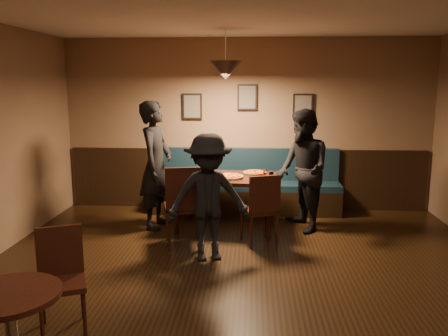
# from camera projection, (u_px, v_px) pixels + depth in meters

# --- Properties ---
(floor) EXTENTS (7.00, 7.00, 0.00)m
(floor) POSITION_uv_depth(u_px,v_px,m) (240.00, 304.00, 4.41)
(floor) COLOR black
(floor) RESTS_ON ground
(wall_back) EXTENTS (6.00, 0.00, 6.00)m
(wall_back) POSITION_uv_depth(u_px,v_px,m) (247.00, 125.00, 7.59)
(wall_back) COLOR #8C704F
(wall_back) RESTS_ON ground
(wainscot) EXTENTS (5.88, 0.06, 1.00)m
(wainscot) POSITION_uv_depth(u_px,v_px,m) (247.00, 179.00, 7.73)
(wainscot) COLOR black
(wainscot) RESTS_ON ground
(booth_bench) EXTENTS (3.00, 0.60, 1.00)m
(booth_bench) POSITION_uv_depth(u_px,v_px,m) (246.00, 182.00, 7.46)
(booth_bench) COLOR #0F232D
(booth_bench) RESTS_ON ground
(picture_left) EXTENTS (0.32, 0.04, 0.42)m
(picture_left) POSITION_uv_depth(u_px,v_px,m) (192.00, 106.00, 7.56)
(picture_left) COLOR black
(picture_left) RESTS_ON wall_back
(picture_center) EXTENTS (0.32, 0.04, 0.42)m
(picture_center) POSITION_uv_depth(u_px,v_px,m) (247.00, 97.00, 7.48)
(picture_center) COLOR black
(picture_center) RESTS_ON wall_back
(picture_right) EXTENTS (0.32, 0.04, 0.42)m
(picture_right) POSITION_uv_depth(u_px,v_px,m) (303.00, 107.00, 7.45)
(picture_right) COLOR black
(picture_right) RESTS_ON wall_back
(pendant_lamp) EXTENTS (0.44, 0.44, 0.25)m
(pendant_lamp) POSITION_uv_depth(u_px,v_px,m) (226.00, 70.00, 6.33)
(pendant_lamp) COLOR black
(pendant_lamp) RESTS_ON ceiling
(dining_table) EXTENTS (1.51, 1.04, 0.77)m
(dining_table) POSITION_uv_depth(u_px,v_px,m) (226.00, 202.00, 6.67)
(dining_table) COLOR black
(dining_table) RESTS_ON floor
(chair_near_left) EXTENTS (0.57, 0.57, 1.06)m
(chair_near_left) POSITION_uv_depth(u_px,v_px,m) (183.00, 205.00, 5.94)
(chair_near_left) COLOR black
(chair_near_left) RESTS_ON floor
(chair_near_right) EXTENTS (0.54, 0.54, 0.94)m
(chair_near_right) POSITION_uv_depth(u_px,v_px,m) (259.00, 208.00, 6.03)
(chair_near_right) COLOR #321B0E
(chair_near_right) RESTS_ON floor
(diner_left) EXTENTS (0.53, 0.73, 1.84)m
(diner_left) POSITION_uv_depth(u_px,v_px,m) (156.00, 165.00, 6.62)
(diner_left) COLOR black
(diner_left) RESTS_ON floor
(diner_right) EXTENTS (0.88, 1.00, 1.73)m
(diner_right) POSITION_uv_depth(u_px,v_px,m) (303.00, 171.00, 6.49)
(diner_right) COLOR black
(diner_right) RESTS_ON floor
(diner_front) EXTENTS (1.09, 0.80, 1.51)m
(diner_front) POSITION_uv_depth(u_px,v_px,m) (208.00, 198.00, 5.42)
(diner_front) COLOR black
(diner_front) RESTS_ON floor
(pizza_a) EXTENTS (0.42, 0.42, 0.04)m
(pizza_a) POSITION_uv_depth(u_px,v_px,m) (200.00, 173.00, 6.71)
(pizza_a) COLOR orange
(pizza_a) RESTS_ON dining_table
(pizza_b) EXTENTS (0.43, 0.43, 0.04)m
(pizza_b) POSITION_uv_depth(u_px,v_px,m) (229.00, 176.00, 6.46)
(pizza_b) COLOR #C67A25
(pizza_b) RESTS_ON dining_table
(pizza_c) EXTENTS (0.35, 0.35, 0.04)m
(pizza_c) POSITION_uv_depth(u_px,v_px,m) (254.00, 172.00, 6.76)
(pizza_c) COLOR gold
(pizza_c) RESTS_ON dining_table
(soda_glass) EXTENTS (0.09, 0.09, 0.14)m
(soda_glass) POSITION_uv_depth(u_px,v_px,m) (271.00, 176.00, 6.24)
(soda_glass) COLOR black
(soda_glass) RESTS_ON dining_table
(tabasco_bottle) EXTENTS (0.03, 0.03, 0.12)m
(tabasco_bottle) POSITION_uv_depth(u_px,v_px,m) (264.00, 173.00, 6.52)
(tabasco_bottle) COLOR #A70507
(tabasco_bottle) RESTS_ON dining_table
(napkin_a) EXTENTS (0.17, 0.17, 0.01)m
(napkin_a) POSITION_uv_depth(u_px,v_px,m) (186.00, 173.00, 6.84)
(napkin_a) COLOR #207936
(napkin_a) RESTS_ON dining_table
(napkin_b) EXTENTS (0.17, 0.17, 0.01)m
(napkin_b) POSITION_uv_depth(u_px,v_px,m) (185.00, 180.00, 6.33)
(napkin_b) COLOR #227F39
(napkin_b) RESTS_ON dining_table
(cutlery_set) EXTENTS (0.18, 0.08, 0.00)m
(cutlery_set) POSITION_uv_depth(u_px,v_px,m) (224.00, 181.00, 6.27)
(cutlery_set) COLOR #B4B5B9
(cutlery_set) RESTS_ON dining_table
(cafe_chair_far) EXTENTS (0.51, 0.51, 0.87)m
(cafe_chair_far) POSITION_uv_depth(u_px,v_px,m) (61.00, 282.00, 3.88)
(cafe_chair_far) COLOR black
(cafe_chair_far) RESTS_ON floor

